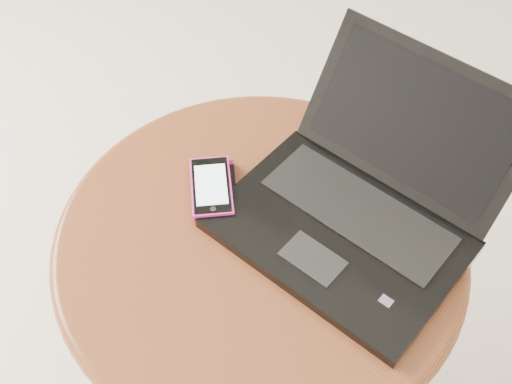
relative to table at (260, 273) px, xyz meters
The scene contains 4 objects.
table is the anchor object (origin of this frame).
laptop 0.21m from the table, 49.45° to the left, with size 0.37×0.38×0.20m.
phone_black 0.15m from the table, 167.30° to the left, with size 0.12×0.13×0.01m.
phone_pink 0.16m from the table, behind, with size 0.12×0.13×0.01m.
Camera 1 is at (0.31, -0.53, 1.28)m, focal length 45.13 mm.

